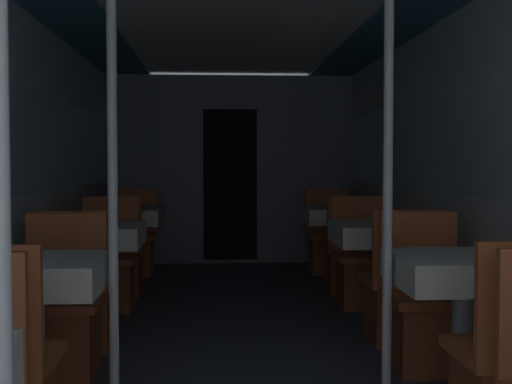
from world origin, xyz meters
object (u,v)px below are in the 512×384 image
at_px(dining_table_left_1, 33,281).
at_px(support_pole_left_1, 113,182).
at_px(support_pole_left_0, 0,206).
at_px(chair_right_near_3, 350,263).
at_px(chair_left_far_2, 108,276).
at_px(chair_right_far_1, 427,322).
at_px(chair_left_far_1, 61,327).
at_px(dining_table_left_2, 95,240).
at_px(dining_table_right_2, 380,238).
at_px(chair_left_far_3, 133,249).
at_px(chair_right_far_2, 363,273).
at_px(dining_table_left_3, 126,220).
at_px(chair_left_near_3, 118,265).
at_px(dining_table_right_1, 463,277).
at_px(chair_left_near_2, 80,306).
at_px(chair_right_far_3, 329,247).
at_px(chair_right_near_2, 400,302).
at_px(support_pole_right_1, 388,182).
at_px(dining_table_right_3, 338,219).

xyz_separation_m(dining_table_left_1, support_pole_left_1, (0.39, 0.00, 0.48)).
height_order(support_pole_left_0, chair_right_near_3, support_pole_left_0).
height_order(chair_left_far_2, chair_right_far_1, same).
xyz_separation_m(chair_left_far_1, dining_table_left_2, (0.00, 1.21, 0.37)).
height_order(dining_table_left_1, dining_table_right_2, same).
height_order(chair_left_far_3, chair_right_far_2, same).
distance_m(support_pole_left_1, dining_table_right_2, 2.56).
height_order(chair_left_far_2, dining_table_left_3, chair_left_far_2).
relative_size(dining_table_left_3, chair_left_near_3, 0.82).
xyz_separation_m(support_pole_left_0, chair_left_far_1, (-0.39, 2.43, -0.85)).
relative_size(dining_table_left_2, chair_left_far_3, 0.82).
relative_size(chair_left_far_1, chair_right_near_3, 1.00).
xyz_separation_m(dining_table_left_1, dining_table_right_1, (2.13, 0.00, 0.00)).
distance_m(support_pole_left_0, chair_left_far_1, 2.60).
relative_size(dining_table_left_1, chair_left_near_2, 0.82).
height_order(support_pole_left_1, chair_left_far_3, support_pole_left_1).
height_order(support_pole_left_0, chair_right_far_3, support_pole_left_0).
distance_m(support_pole_left_1, chair_right_far_1, 2.03).
bearing_deg(dining_table_left_3, chair_right_near_2, -48.69).
relative_size(chair_left_near_2, chair_right_near_3, 1.00).
distance_m(chair_left_near_3, support_pole_right_1, 3.59).
relative_size(dining_table_left_1, chair_left_far_2, 0.82).
relative_size(chair_left_far_1, dining_table_right_3, 1.21).
bearing_deg(chair_right_near_2, chair_right_far_1, -90.00).
distance_m(chair_right_far_1, chair_right_far_3, 3.63).
bearing_deg(dining_table_left_2, chair_left_far_3, 90.00).
height_order(dining_table_right_2, chair_right_near_3, chair_right_near_3).
bearing_deg(chair_right_far_3, support_pole_left_0, 73.95).
bearing_deg(chair_left_far_3, chair_left_far_1, 90.00).
relative_size(dining_table_left_1, chair_right_far_3, 0.82).
relative_size(support_pole_left_0, support_pole_left_1, 1.00).
distance_m(support_pole_left_0, chair_left_far_3, 6.13).
distance_m(dining_table_right_1, chair_right_near_2, 1.26).
relative_size(support_pole_left_0, chair_right_far_3, 2.45).
distance_m(chair_left_far_3, support_pole_right_1, 4.67).
height_order(support_pole_left_1, chair_left_near_3, support_pole_left_1).
relative_size(chair_right_far_1, chair_right_far_3, 1.00).
bearing_deg(chair_right_near_3, chair_left_near_2, -139.57).
distance_m(dining_table_left_1, chair_right_far_3, 4.76).
bearing_deg(chair_right_near_2, chair_right_near_3, 90.00).
bearing_deg(support_pole_left_0, dining_table_right_1, 46.19).
xyz_separation_m(chair_right_near_2, chair_right_far_2, (0.00, 1.22, 0.00)).
bearing_deg(support_pole_left_1, dining_table_right_2, 46.19).
xyz_separation_m(dining_table_left_1, chair_right_near_3, (2.13, 3.03, -0.37)).
bearing_deg(support_pole_left_0, chair_right_far_2, 67.66).
height_order(chair_left_near_3, chair_right_far_1, same).
bearing_deg(chair_right_far_1, dining_table_right_3, -90.00).
bearing_deg(support_pole_left_1, support_pole_right_1, 0.00).
bearing_deg(chair_left_far_3, dining_table_right_3, 164.06).
bearing_deg(dining_table_left_1, dining_table_left_2, 90.00).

